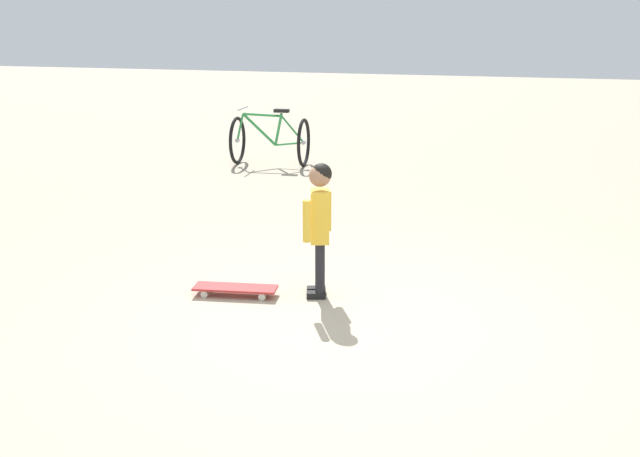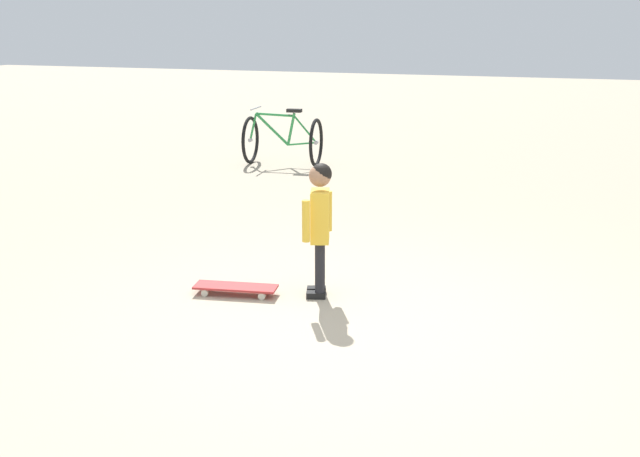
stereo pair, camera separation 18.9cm
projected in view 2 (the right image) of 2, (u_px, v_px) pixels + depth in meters
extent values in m
plane|color=tan|center=(353.00, 327.00, 5.35)|extent=(50.00, 50.00, 0.00)
cylinder|color=black|center=(320.00, 269.00, 5.85)|extent=(0.08, 0.08, 0.42)
cube|color=black|center=(316.00, 295.00, 5.91)|extent=(0.12, 0.17, 0.05)
cylinder|color=black|center=(320.00, 264.00, 5.95)|extent=(0.08, 0.08, 0.42)
cube|color=black|center=(316.00, 290.00, 6.01)|extent=(0.12, 0.17, 0.05)
cube|color=gold|center=(320.00, 216.00, 5.79)|extent=(0.27, 0.21, 0.40)
cylinder|color=gold|center=(306.00, 221.00, 5.64)|extent=(0.06, 0.06, 0.32)
cylinder|color=gold|center=(328.00, 211.00, 5.94)|extent=(0.06, 0.06, 0.32)
sphere|color=#9E7051|center=(320.00, 176.00, 5.71)|extent=(0.17, 0.17, 0.17)
sphere|color=black|center=(321.00, 174.00, 5.70)|extent=(0.16, 0.16, 0.16)
cube|color=#B22D2D|center=(236.00, 287.00, 5.97)|extent=(0.30, 0.68, 0.02)
cube|color=#B7B7BC|center=(208.00, 287.00, 6.01)|extent=(0.11, 0.05, 0.02)
cube|color=#B7B7BC|center=(264.00, 290.00, 5.94)|extent=(0.11, 0.05, 0.02)
cylinder|color=beige|center=(205.00, 293.00, 5.94)|extent=(0.04, 0.06, 0.06)
cylinder|color=beige|center=(211.00, 286.00, 6.09)|extent=(0.04, 0.06, 0.06)
cylinder|color=beige|center=(262.00, 296.00, 5.87)|extent=(0.04, 0.06, 0.06)
cylinder|color=beige|center=(266.00, 290.00, 6.01)|extent=(0.04, 0.06, 0.06)
torus|color=black|center=(250.00, 140.00, 11.34)|extent=(0.71, 0.12, 0.71)
torus|color=black|center=(316.00, 143.00, 11.11)|extent=(0.71, 0.12, 0.71)
cylinder|color=#B7B7BC|center=(250.00, 140.00, 11.34)|extent=(0.07, 0.07, 0.06)
cylinder|color=#B7B7BC|center=(316.00, 143.00, 11.11)|extent=(0.07, 0.07, 0.06)
cylinder|color=green|center=(272.00, 129.00, 11.22)|extent=(0.09, 0.52, 0.48)
cylinder|color=green|center=(275.00, 115.00, 11.15)|extent=(0.10, 0.59, 0.06)
cylinder|color=green|center=(291.00, 129.00, 11.15)|extent=(0.05, 0.14, 0.48)
cylinder|color=green|center=(302.00, 144.00, 11.17)|extent=(0.07, 0.43, 0.08)
cylinder|color=green|center=(305.00, 129.00, 11.10)|extent=(0.06, 0.35, 0.40)
cylinder|color=green|center=(253.00, 127.00, 11.28)|extent=(0.05, 0.13, 0.41)
cube|color=black|center=(294.00, 111.00, 11.06)|extent=(0.12, 0.23, 0.05)
cylinder|color=#B7B7BC|center=(256.00, 108.00, 11.19)|extent=(0.46, 0.07, 0.02)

